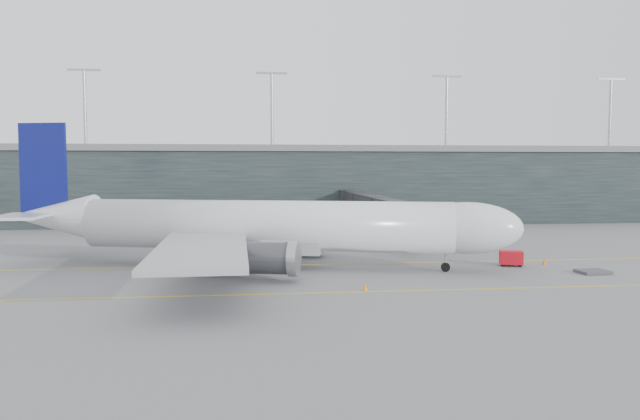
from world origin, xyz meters
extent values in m
plane|color=slate|center=(0.00, 0.00, 0.00)|extent=(320.00, 320.00, 0.00)
cube|color=gold|center=(0.00, -4.00, 0.01)|extent=(160.00, 0.25, 0.02)
cube|color=gold|center=(0.00, -20.00, 0.01)|extent=(160.00, 0.25, 0.02)
cube|color=gold|center=(5.00, 20.00, 0.01)|extent=(0.25, 60.00, 0.02)
cube|color=black|center=(0.00, 58.00, 7.00)|extent=(240.00, 35.00, 14.00)
cube|color=slate|center=(0.00, 58.00, 14.60)|extent=(240.00, 36.00, 1.20)
cylinder|color=#9E9EA3|center=(-30.00, 48.00, 22.00)|extent=(0.60, 0.60, 14.00)
cylinder|color=#9E9EA3|center=(5.00, 48.00, 22.00)|extent=(0.60, 0.60, 14.00)
cylinder|color=#9E9EA3|center=(40.00, 48.00, 22.00)|extent=(0.60, 0.60, 14.00)
cylinder|color=#9E9EA3|center=(75.00, 48.00, 22.00)|extent=(0.60, 0.60, 14.00)
cylinder|color=silver|center=(2.12, -5.34, 4.70)|extent=(40.79, 16.08, 5.50)
ellipsoid|color=silver|center=(23.08, -11.08, 4.70)|extent=(12.59, 8.35, 5.50)
cone|color=silver|center=(-22.25, 1.34, 5.32)|extent=(10.80, 7.67, 5.28)
cube|color=#93969B|center=(1.27, -5.10, 2.57)|extent=(14.86, 8.03, 1.77)
cube|color=black|center=(26.33, -11.97, 5.59)|extent=(2.58, 3.08, 0.71)
cube|color=#93969B|center=(-4.08, -17.89, 3.81)|extent=(8.28, 25.81, 0.49)
cylinder|color=#3C3D41|center=(1.61, -13.93, 2.31)|extent=(6.81, 4.63, 3.10)
cube|color=#93969B|center=(3.19, 8.62, 3.81)|extent=(20.19, 26.12, 0.49)
cylinder|color=#3C3D41|center=(6.06, 2.32, 2.31)|extent=(6.81, 4.63, 3.10)
cube|color=#0B105C|center=(-23.53, 1.69, 10.91)|extent=(5.68, 1.95, 10.64)
cube|color=silver|center=(-24.40, -3.13, 5.76)|extent=(4.92, 8.01, 0.31)
cube|color=silver|center=(-21.82, 6.28, 5.76)|extent=(8.24, 9.35, 0.31)
cylinder|color=black|center=(20.94, -10.49, 0.49)|extent=(1.03, 0.60, 0.98)
cylinder|color=#9E9EA3|center=(20.94, -10.49, 1.15)|extent=(0.27, 0.27, 2.31)
cylinder|color=black|center=(-2.42, -8.50, 0.58)|extent=(1.23, 0.73, 1.15)
cylinder|color=black|center=(-0.17, -0.29, 0.58)|extent=(1.23, 0.73, 1.15)
cube|color=#26262B|center=(20.10, 0.93, 5.27)|extent=(3.45, 3.86, 2.95)
cube|color=#26262B|center=(19.92, 9.67, 5.27)|extent=(2.93, 13.74, 2.63)
cube|color=#26262B|center=(19.62, 23.35, 5.27)|extent=(3.19, 13.75, 2.74)
cube|color=#26262B|center=(19.32, 37.04, 5.27)|extent=(3.45, 13.75, 2.84)
cylinder|color=#9E9EA3|center=(19.90, 10.41, 2.00)|extent=(0.53, 0.53, 4.00)
cube|color=#3C3D41|center=(19.90, 10.41, 0.37)|extent=(2.14, 1.62, 0.74)
cylinder|color=#26262B|center=(20.10, 40.50, 5.27)|extent=(4.21, 4.21, 3.16)
cylinder|color=#26262B|center=(20.10, 40.50, 1.90)|extent=(1.90, 1.90, 3.79)
cube|color=red|center=(29.46, -7.69, 0.96)|extent=(2.84, 2.23, 1.47)
cylinder|color=black|center=(28.43, -7.98, 0.23)|extent=(0.48, 0.29, 0.45)
cylinder|color=black|center=(30.17, -8.49, 0.23)|extent=(0.48, 0.29, 0.45)
cylinder|color=black|center=(28.76, -6.89, 0.23)|extent=(0.48, 0.29, 0.45)
cylinder|color=black|center=(30.49, -7.41, 0.23)|extent=(0.48, 0.29, 0.45)
cube|color=#3C3C41|center=(35.95, -13.36, 0.18)|extent=(3.23, 2.66, 0.31)
cube|color=#3C3D41|center=(-6.54, 9.16, 0.15)|extent=(2.20, 1.89, 0.19)
cube|color=#B0B5BD|center=(-6.54, 9.16, 1.02)|extent=(1.80, 1.72, 1.45)
cube|color=navy|center=(-6.54, 9.16, 1.77)|extent=(1.85, 1.78, 0.08)
cube|color=#3C3D41|center=(-3.43, 11.70, 0.15)|extent=(2.14, 1.77, 0.20)
cube|color=silver|center=(-3.43, 11.70, 1.06)|extent=(1.73, 1.64, 1.51)
cube|color=navy|center=(-3.43, 11.70, 1.84)|extent=(1.78, 1.69, 0.08)
cube|color=#3C3D41|center=(0.71, 9.65, 0.15)|extent=(2.23, 1.87, 0.20)
cube|color=silver|center=(0.71, 9.65, 1.07)|extent=(1.81, 1.72, 1.54)
cube|color=navy|center=(0.71, 9.65, 1.87)|extent=(1.87, 1.78, 0.08)
cone|color=orange|center=(33.61, -7.30, 0.37)|extent=(0.47, 0.47, 0.75)
cone|color=orange|center=(10.53, -19.35, 0.37)|extent=(0.46, 0.46, 0.74)
cone|color=red|center=(8.56, 11.87, 0.32)|extent=(0.41, 0.41, 0.65)
cone|color=orange|center=(-6.64, -10.40, 0.38)|extent=(0.48, 0.48, 0.77)
camera|label=1|loc=(-0.09, -74.17, 11.18)|focal=35.00mm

